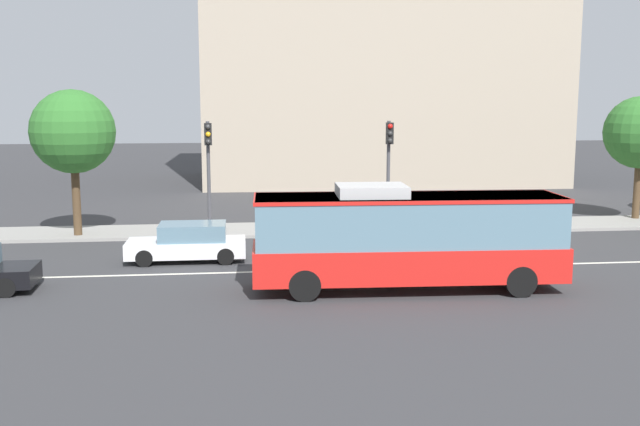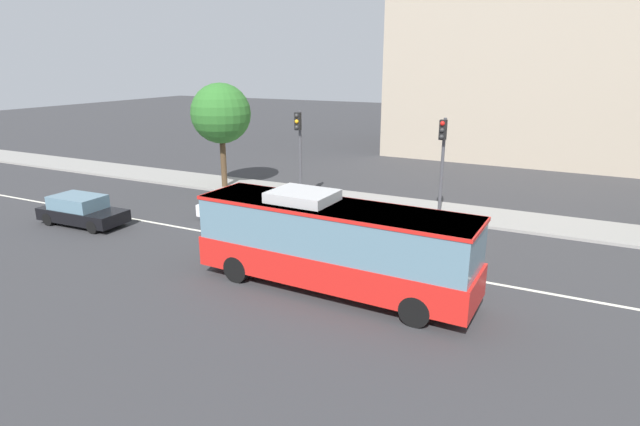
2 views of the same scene
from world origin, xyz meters
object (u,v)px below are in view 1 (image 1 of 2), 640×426
at_px(transit_bus, 407,235).
at_px(traffic_light_mid_block, 208,159).
at_px(traffic_light_near_corner, 389,157).
at_px(street_tree_kerbside_left, 73,132).
at_px(sedan_white, 189,243).

bearing_deg(transit_bus, traffic_light_mid_block, 126.55).
height_order(transit_bus, traffic_light_near_corner, traffic_light_near_corner).
bearing_deg(traffic_light_near_corner, traffic_light_mid_block, -87.37).
xyz_separation_m(traffic_light_near_corner, street_tree_kerbside_left, (-13.96, 0.90, 1.16)).
distance_m(sedan_white, traffic_light_near_corner, 10.21).
distance_m(transit_bus, traffic_light_mid_block, 11.99).
bearing_deg(traffic_light_mid_block, traffic_light_near_corner, 84.93).
distance_m(transit_bus, street_tree_kerbside_left, 16.67).
height_order(traffic_light_near_corner, street_tree_kerbside_left, street_tree_kerbside_left).
height_order(transit_bus, sedan_white, transit_bus).
relative_size(traffic_light_mid_block, street_tree_kerbside_left, 0.79).
height_order(traffic_light_near_corner, traffic_light_mid_block, same).
height_order(sedan_white, traffic_light_near_corner, traffic_light_near_corner).
distance_m(traffic_light_near_corner, traffic_light_mid_block, 8.06).
bearing_deg(street_tree_kerbside_left, traffic_light_near_corner, -3.67).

